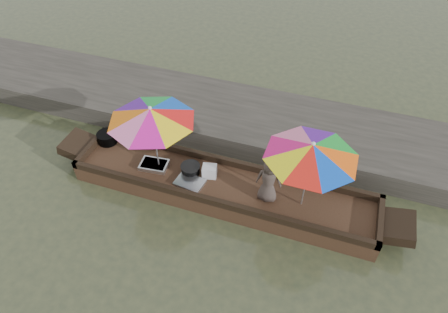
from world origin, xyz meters
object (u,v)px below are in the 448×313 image
(charcoal_grill, at_px, (191,169))
(tray_scallop, at_px, (190,182))
(boat_hull, at_px, (222,189))
(tray_crayfish, at_px, (154,165))
(umbrella_stern, at_px, (307,175))
(vendor, at_px, (269,180))
(supply_bag, at_px, (210,171))
(umbrella_bow, at_px, (155,139))
(cooking_pot, at_px, (107,138))

(charcoal_grill, bearing_deg, tray_scallop, -71.02)
(boat_hull, distance_m, tray_scallop, 0.68)
(tray_crayfish, height_order, charcoal_grill, charcoal_grill)
(umbrella_stern, bearing_deg, vendor, -173.52)
(umbrella_stern, bearing_deg, supply_bag, 176.39)
(charcoal_grill, bearing_deg, umbrella_stern, -1.91)
(tray_scallop, relative_size, supply_bag, 2.00)
(tray_crayfish, bearing_deg, umbrella_bow, 6.28)
(tray_scallop, xyz_separation_m, umbrella_bow, (-0.77, 0.21, 0.74))
(vendor, height_order, umbrella_bow, umbrella_bow)
(tray_scallop, height_order, charcoal_grill, charcoal_grill)
(tray_crayfish, xyz_separation_m, vendor, (2.41, -0.06, 0.45))
(umbrella_bow, xyz_separation_m, umbrella_stern, (2.95, 0.00, 0.00))
(tray_crayfish, bearing_deg, tray_scallop, -12.60)
(supply_bag, height_order, umbrella_bow, umbrella_bow)
(umbrella_bow, height_order, umbrella_stern, same)
(cooking_pot, xyz_separation_m, tray_scallop, (2.19, -0.57, -0.08))
(cooking_pot, height_order, supply_bag, supply_bag)
(cooking_pot, relative_size, umbrella_bow, 0.26)
(cooking_pot, height_order, umbrella_stern, umbrella_stern)
(cooking_pot, bearing_deg, umbrella_stern, -4.73)
(boat_hull, bearing_deg, charcoal_grill, 173.86)
(supply_bag, relative_size, vendor, 0.28)
(charcoal_grill, xyz_separation_m, umbrella_bow, (-0.67, -0.08, 0.69))
(cooking_pot, relative_size, umbrella_stern, 0.26)
(boat_hull, relative_size, umbrella_stern, 3.72)
(supply_bag, bearing_deg, boat_hull, -20.87)
(boat_hull, relative_size, cooking_pot, 14.12)
(supply_bag, height_order, vendor, vendor)
(charcoal_grill, relative_size, vendor, 0.37)
(vendor, xyz_separation_m, umbrella_bow, (-2.30, 0.07, 0.28))
(cooking_pot, distance_m, tray_crayfish, 1.37)
(tray_crayfish, bearing_deg, boat_hull, 0.45)
(tray_crayfish, relative_size, vendor, 0.56)
(tray_scallop, relative_size, umbrella_bow, 0.34)
(supply_bag, distance_m, vendor, 1.30)
(supply_bag, bearing_deg, tray_scallop, -132.40)
(supply_bag, xyz_separation_m, vendor, (1.24, -0.19, 0.37))
(vendor, distance_m, umbrella_stern, 0.71)
(tray_scallop, relative_size, charcoal_grill, 1.50)
(charcoal_grill, bearing_deg, boat_hull, -6.14)
(cooking_pot, xyz_separation_m, vendor, (3.72, -0.44, 0.38))
(umbrella_bow, bearing_deg, umbrella_stern, 0.00)
(tray_crayfish, xyz_separation_m, tray_scallop, (0.88, -0.20, -0.01))
(tray_scallop, xyz_separation_m, charcoal_grill, (-0.10, 0.28, 0.06))
(supply_bag, bearing_deg, umbrella_bow, -173.64)
(tray_scallop, bearing_deg, umbrella_stern, 5.43)
(boat_hull, distance_m, supply_bag, 0.45)
(boat_hull, height_order, umbrella_bow, umbrella_bow)
(supply_bag, bearing_deg, cooking_pot, 174.42)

